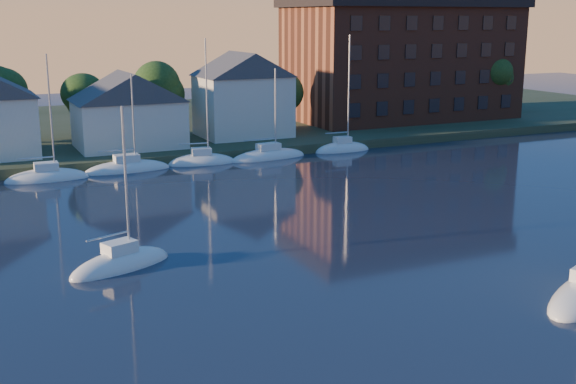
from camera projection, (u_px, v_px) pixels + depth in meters
shoreline_land at (144, 130)px, 96.69m from camera, size 160.00×50.00×2.00m
wooden_dock at (198, 160)px, 76.46m from camera, size 120.00×3.00×1.00m
clubhouse_centre at (128, 109)px, 77.17m from camera, size 11.55×8.40×8.08m
clubhouse_east at (243, 93)px, 84.51m from camera, size 10.50×8.40×9.80m
condo_block at (401, 54)px, 99.61m from camera, size 31.00×17.00×17.40m
tree_line at (183, 83)px, 85.28m from camera, size 93.40×5.40×8.90m
moored_fleet at (88, 174)px, 68.83m from camera, size 63.50×2.40×12.05m
drifting_sailboat_left at (121, 266)px, 43.31m from camera, size 7.13×4.45×10.77m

